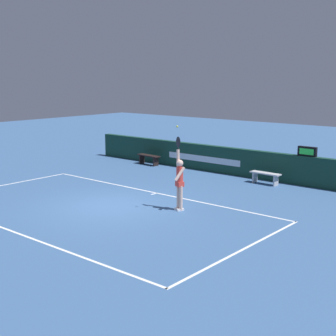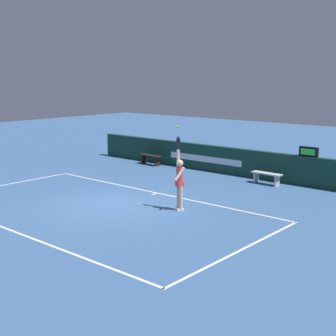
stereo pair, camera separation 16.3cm
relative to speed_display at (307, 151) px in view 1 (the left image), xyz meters
name	(u,v)px [view 1 (the left image)]	position (x,y,z in m)	size (l,w,h in m)	color
ground_plane	(111,206)	(-3.72, -7.06, -1.38)	(60.00, 60.00, 0.00)	#385C8B
court_lines	(97,210)	(-3.72, -7.68, -1.38)	(11.20, 6.04, 0.00)	white
back_wall	(227,161)	(-3.72, 0.00, -0.79)	(15.61, 0.29, 1.19)	#13382A
speed_display	(307,151)	(0.00, 0.00, 0.00)	(0.75, 0.17, 0.38)	black
tennis_player	(180,180)	(-1.64, -5.97, -0.39)	(0.46, 0.43, 2.42)	beige
tennis_ball	(177,127)	(-1.58, -6.16, 1.36)	(0.06, 0.06, 0.06)	#CFD937
courtside_bench_near	(149,158)	(-7.87, -0.63, -1.02)	(1.33, 0.46, 0.48)	black
courtside_bench_far	(265,176)	(-1.38, -0.76, -1.03)	(1.29, 0.41, 0.47)	#B9BBC1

